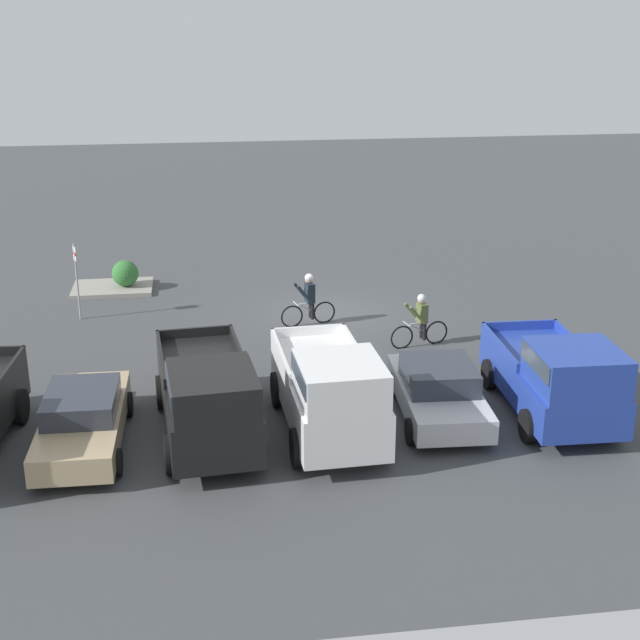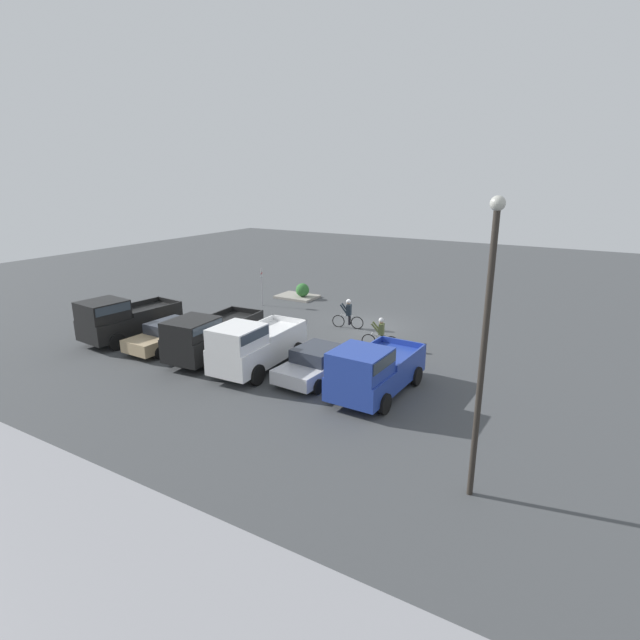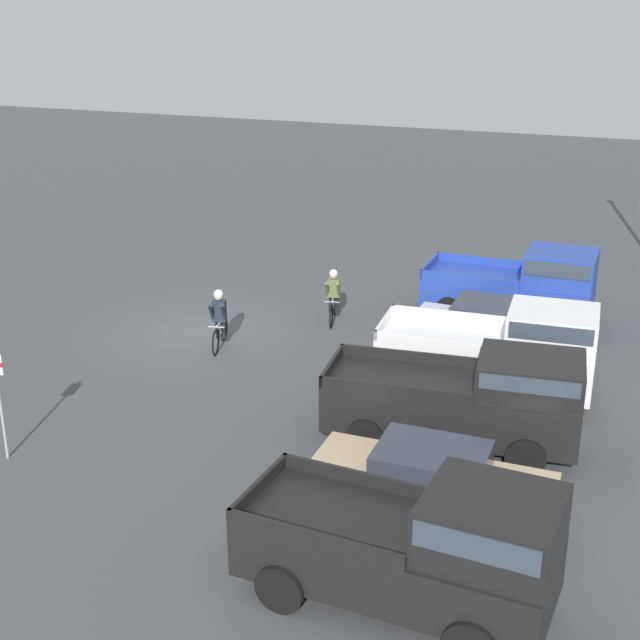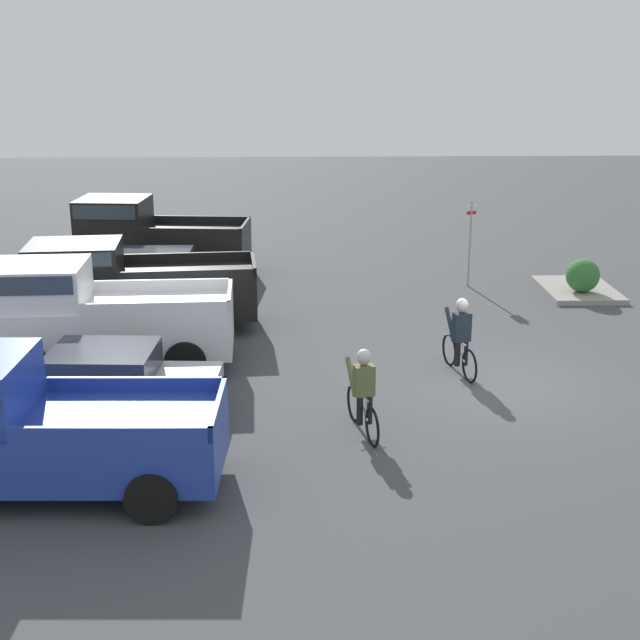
{
  "view_description": "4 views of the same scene",
  "coord_description": "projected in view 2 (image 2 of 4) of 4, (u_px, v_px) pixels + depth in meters",
  "views": [
    {
      "loc": [
        4.15,
        27.2,
        9.52
      ],
      "look_at": [
        0.81,
        3.86,
        1.2
      ],
      "focal_mm": 50.0,
      "sensor_mm": 36.0,
      "label": 1
    },
    {
      "loc": [
        -11.68,
        24.96,
        8.37
      ],
      "look_at": [
        0.81,
        3.86,
        1.2
      ],
      "focal_mm": 28.0,
      "sensor_mm": 36.0,
      "label": 2
    },
    {
      "loc": [
        21.53,
        11.33,
        9.59
      ],
      "look_at": [
        0.81,
        3.86,
        1.2
      ],
      "focal_mm": 50.0,
      "sensor_mm": 36.0,
      "label": 3
    },
    {
      "loc": [
        -17.19,
        4.41,
        6.76
      ],
      "look_at": [
        0.81,
        3.86,
        1.2
      ],
      "focal_mm": 50.0,
      "sensor_mm": 36.0,
      "label": 4
    }
  ],
  "objects": [
    {
      "name": "ground_plane",
      "position": [
        366.0,
        326.0,
        28.67
      ],
      "size": [
        80.0,
        80.0,
        0.0
      ],
      "primitive_type": "plane",
      "color": "#424447"
    },
    {
      "name": "cyclist_1",
      "position": [
        381.0,
        333.0,
        24.71
      ],
      "size": [
        1.84,
        0.56,
        1.63
      ],
      "color": "black",
      "rests_on": "ground_plane"
    },
    {
      "name": "sedan_0",
      "position": [
        318.0,
        363.0,
        21.16
      ],
      "size": [
        2.2,
        4.32,
        1.39
      ],
      "color": "silver",
      "rests_on": "ground_plane"
    },
    {
      "name": "pickup_truck_0",
      "position": [
        372.0,
        370.0,
        19.21
      ],
      "size": [
        2.43,
        5.03,
        2.22
      ],
      "color": "#233D9E",
      "rests_on": "ground_plane"
    },
    {
      "name": "pickup_truck_2",
      "position": [
        210.0,
        335.0,
        23.32
      ],
      "size": [
        2.52,
        5.6,
        2.22
      ],
      "color": "black",
      "rests_on": "ground_plane"
    },
    {
      "name": "pickup_truck_3",
      "position": [
        123.0,
        318.0,
        25.8
      ],
      "size": [
        2.62,
        5.25,
        2.35
      ],
      "color": "black",
      "rests_on": "ground_plane"
    },
    {
      "name": "sedan_1",
      "position": [
        171.0,
        334.0,
        24.99
      ],
      "size": [
        1.99,
        4.69,
        1.35
      ],
      "color": "tan",
      "rests_on": "ground_plane"
    },
    {
      "name": "pickup_truck_1",
      "position": [
        254.0,
        345.0,
        21.73
      ],
      "size": [
        2.33,
        5.22,
        2.37
      ],
      "color": "white",
      "rests_on": "ground_plane"
    },
    {
      "name": "fire_lane_sign",
      "position": [
        262.0,
        283.0,
        32.73
      ],
      "size": [
        0.13,
        0.29,
        2.5
      ],
      "color": "#9E9EA3",
      "rests_on": "ground_plane"
    },
    {
      "name": "curb_island",
      "position": [
        297.0,
        297.0,
        35.23
      ],
      "size": [
        2.78,
        1.99,
        0.15
      ],
      "primitive_type": "cube",
      "color": "gray",
      "rests_on": "ground_plane"
    },
    {
      "name": "cyclist_0",
      "position": [
        348.0,
        313.0,
        28.08
      ],
      "size": [
        1.79,
        0.55,
        1.7
      ],
      "color": "black",
      "rests_on": "ground_plane"
    },
    {
      "name": "lamppost",
      "position": [
        485.0,
        335.0,
        12.32
      ],
      "size": [
        0.36,
        0.36,
        7.91
      ],
      "color": "#2D2823",
      "rests_on": "ground_plane"
    },
    {
      "name": "shrub",
      "position": [
        302.0,
        290.0,
        34.8
      ],
      "size": [
        0.93,
        0.93,
        0.93
      ],
      "color": "#337033",
      "rests_on": "curb_island"
    }
  ]
}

